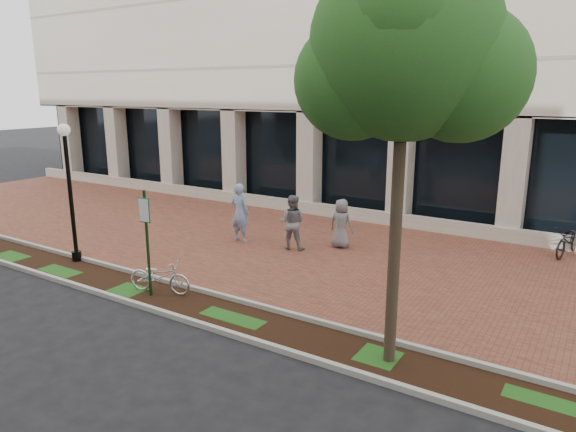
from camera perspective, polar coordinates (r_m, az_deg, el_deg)
The scene contains 12 objects.
ground at distance 16.97m, azimuth -0.12°, elevation -3.46°, with size 120.00×120.00×0.00m, color black.
brick_plaza at distance 16.97m, azimuth -0.12°, elevation -3.44°, with size 40.00×9.00×0.01m, color brown.
planting_strip at distance 13.11m, azimuth -12.68°, elevation -9.09°, with size 40.00×1.50×0.01m, color black.
curb_plaza_side at distance 13.58m, azimuth -10.45°, elevation -7.90°, with size 40.00×0.12×0.12m, color #ACACA2.
curb_street_side at distance 12.62m, azimuth -15.11°, elevation -9.90°, with size 40.00×0.12×0.12m, color #ACACA2.
parking_sign at distance 12.97m, azimuth -15.48°, elevation -1.60°, with size 0.34×0.07×2.70m.
lamppost at distance 16.35m, azimuth -23.11°, elevation 3.16°, with size 0.36×0.36×4.11m.
street_tree at distance 9.10m, azimuth 13.18°, elevation 16.72°, with size 3.82×3.19×7.35m.
locked_bicycle at distance 13.48m, azimuth -14.06°, elevation -6.51°, with size 0.59×1.70×0.89m, color silver.
pedestrian_left at distance 17.42m, azimuth -5.36°, elevation 0.37°, with size 0.73×0.48×2.01m, color #8399C3.
pedestrian_mid at distance 16.52m, azimuth 0.46°, elevation -0.70°, with size 0.87×0.68×1.80m, color slate.
pedestrian_right at distance 16.80m, azimuth 5.93°, elevation -0.83°, with size 0.79×0.52×1.63m, color slate.
Camera 1 is at (8.69, -13.69, 5.01)m, focal length 32.00 mm.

